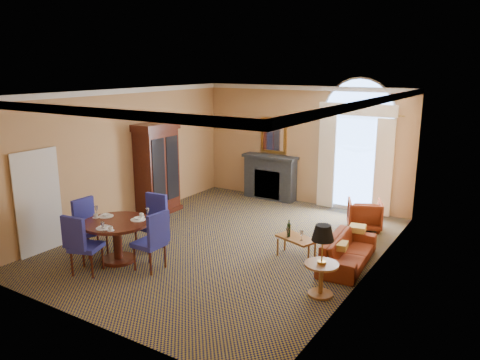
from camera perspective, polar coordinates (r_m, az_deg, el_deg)
The scene contains 12 objects.
ground at distance 10.16m, azimuth -1.51°, elevation -7.71°, with size 7.50×7.50×0.00m, color #111338.
room_envelope at distance 10.10m, azimuth 0.38°, elevation 6.89°, with size 6.04×7.52×3.45m.
armoire at distance 12.08m, azimuth -10.12°, elevation 1.16°, with size 0.67×1.18×2.33m.
dining_table at distance 9.38m, azimuth -14.77°, elevation -6.17°, with size 1.30×1.30×1.02m.
dining_chair_north at distance 9.92m, azimuth -10.58°, elevation -4.52°, with size 0.54×0.56×1.14m.
dining_chair_south at distance 8.96m, azimuth -18.89°, elevation -7.09°, with size 0.65×0.65×1.14m.
dining_chair_east at distance 8.81m, azimuth -10.48°, elevation -6.90°, with size 0.54×0.53×1.14m.
dining_chair_west at distance 9.94m, azimuth -18.03°, elevation -4.95°, with size 0.61×0.61×1.14m.
sofa at distance 9.28m, azimuth 13.00°, elevation -8.44°, with size 1.85×0.72×0.54m, color maroon.
armchair at distance 11.29m, azimuth 14.94°, elevation -4.08°, with size 0.74×0.77×0.70m, color maroon.
coffee_table at distance 9.43m, azimuth 6.81°, elevation -7.05°, with size 0.90×0.67×0.75m.
side_table at distance 7.82m, azimuth 9.99°, elevation -8.57°, with size 0.57×0.57×1.21m.
Camera 1 is at (5.25, -7.85, 3.74)m, focal length 35.00 mm.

